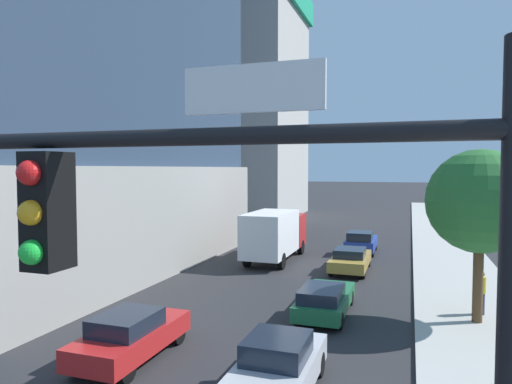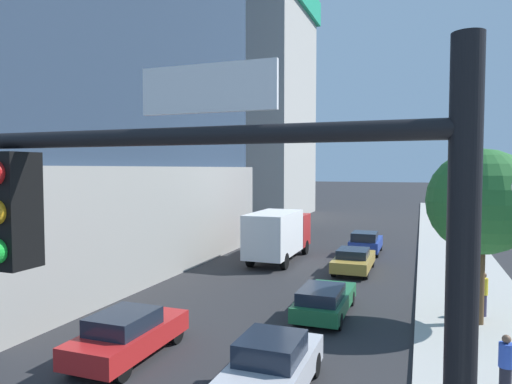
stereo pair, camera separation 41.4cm
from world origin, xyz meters
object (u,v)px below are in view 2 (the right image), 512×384
Objects in this scene: car_red at (128,334)px; pedestrian_yellow_shirt at (483,294)px; car_silver at (272,366)px; box_truck at (278,233)px; street_tree at (481,202)px; construction_building at (240,93)px; car_green at (324,300)px; traffic_light_pole at (228,333)px; car_gold at (354,260)px; pedestrian_blue_shirt at (506,366)px; car_blue at (366,242)px.

pedestrian_yellow_shirt is at bearing 35.48° from car_red.
box_truck is (-4.89, 16.28, 1.02)m from car_silver.
pedestrian_yellow_shirt reaches higher than car_red.
car_red is at bearing -147.66° from street_tree.
car_green is (18.01, -35.70, -14.63)m from construction_building.
traffic_light_pole is 1.42× the size of car_gold.
traffic_light_pole is at bearing -109.87° from pedestrian_blue_shirt.
pedestrian_yellow_shirt is 1.07× the size of pedestrian_blue_shirt.
box_truck is (-4.89, 9.61, 1.12)m from car_green.
car_red is 13.14m from pedestrian_yellow_shirt.
car_red is 0.60× the size of box_truck.
car_gold is at bearing -56.82° from construction_building.
traffic_light_pole is 0.91× the size of box_truck.
traffic_light_pole reaches higher than car_green.
street_tree is 1.50× the size of car_red.
construction_building is 49.25m from pedestrian_blue_shirt.
car_green is 10.84m from box_truck.
street_tree is 1.57× the size of car_blue.
car_blue is at bearing 106.21° from pedestrian_blue_shirt.
pedestrian_blue_shirt is at bearing 4.78° from car_red.
construction_building is at bearing 124.97° from pedestrian_yellow_shirt.
car_green is 2.88× the size of pedestrian_blue_shirt.
car_blue is at bearing 41.79° from box_truck.
car_blue is at bearing 90.00° from car_green.
pedestrian_blue_shirt is (5.55, -13.26, 0.26)m from car_gold.
construction_building reaches higher than traffic_light_pole.
box_truck is (-7.06, 24.05, -2.81)m from traffic_light_pole.
car_silver is 20.65m from car_blue.
car_red is (-4.89, 0.70, -0.02)m from car_silver.
construction_building is 5.64× the size of street_tree.
construction_building is 22.75× the size of pedestrian_blue_shirt.
construction_building reaches higher than street_tree.
car_red is 20.55m from car_blue.
box_truck reaches higher than car_red.
box_truck reaches higher than pedestrian_yellow_shirt.
car_silver is 17.03m from box_truck.
construction_building reaches higher than car_blue.
pedestrian_blue_shirt is (5.55, -5.11, 0.30)m from car_green.
car_green is 6.05m from pedestrian_yellow_shirt.
car_silver reaches higher than car_gold.
construction_building is 48.28m from car_silver.
box_truck is at bearing 106.37° from traffic_light_pole.
pedestrian_yellow_shirt reaches higher than pedestrian_blue_shirt.
pedestrian_yellow_shirt is (3.63, 16.09, -3.57)m from traffic_light_pole.
car_silver is at bearing -8.11° from car_red.
box_truck reaches higher than car_green.
pedestrian_blue_shirt is at bearing 15.79° from car_silver.
construction_building is 43.94m from pedestrian_yellow_shirt.
box_truck is (-4.89, 1.45, 1.09)m from car_gold.
pedestrian_blue_shirt is (-0.26, -6.75, -0.06)m from pedestrian_yellow_shirt.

